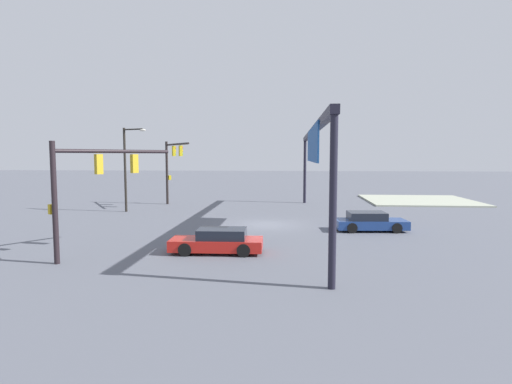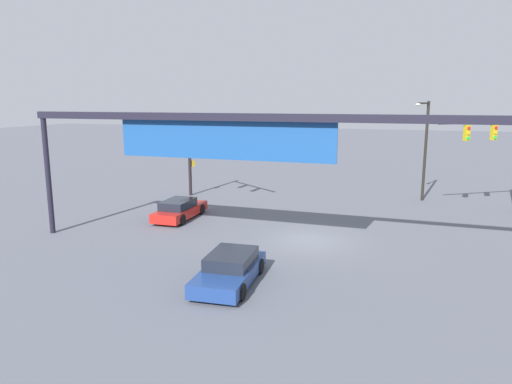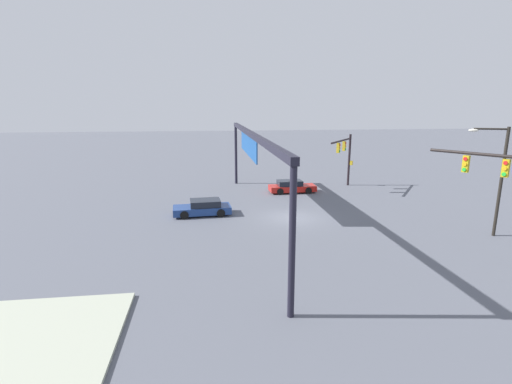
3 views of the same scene
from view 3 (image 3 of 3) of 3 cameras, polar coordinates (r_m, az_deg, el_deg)
name	(u,v)px [view 3 (image 3 of 3)]	position (r m, az deg, el deg)	size (l,w,h in m)	color
ground_plane	(292,218)	(29.43, 5.36, -3.86)	(200.55, 200.55, 0.00)	#565A64
traffic_signal_near_corner	(345,152)	(40.19, 13.21, 5.84)	(5.03, 4.12, 5.44)	black
streetlamp_curved_arm	(497,173)	(28.90, 32.36, 2.38)	(1.04, 2.29, 7.13)	black
overhead_sign_gantry	(250,144)	(28.79, -0.90, 7.23)	(27.69, 0.43, 6.59)	black
sedan_car_approaching	(292,187)	(37.72, 5.34, 0.79)	(1.90, 4.58, 1.21)	red
sedan_car_waiting_far	(203,208)	(30.21, -7.93, -2.35)	(2.22, 4.58, 1.21)	navy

